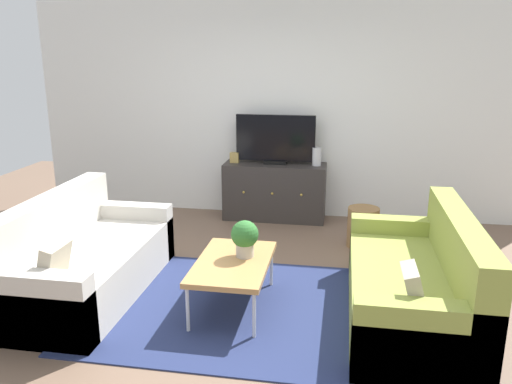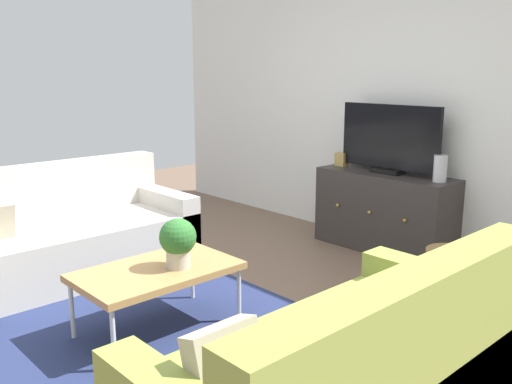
# 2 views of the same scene
# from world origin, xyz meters

# --- Properties ---
(ground_plane) EXTENTS (10.00, 10.00, 0.00)m
(ground_plane) POSITION_xyz_m (0.00, 0.00, 0.00)
(ground_plane) COLOR brown
(wall_back) EXTENTS (6.40, 0.12, 2.70)m
(wall_back) POSITION_xyz_m (0.00, 2.55, 1.35)
(wall_back) COLOR white
(wall_back) RESTS_ON ground_plane
(area_rug) EXTENTS (2.50, 1.90, 0.01)m
(area_rug) POSITION_xyz_m (0.00, -0.15, 0.01)
(area_rug) COLOR navy
(area_rug) RESTS_ON ground_plane
(couch_left_side) EXTENTS (0.90, 1.88, 0.87)m
(couch_left_side) POSITION_xyz_m (-1.44, -0.10, 0.29)
(couch_left_side) COLOR beige
(couch_left_side) RESTS_ON ground_plane
(couch_right_side) EXTENTS (0.90, 1.88, 0.87)m
(couch_right_side) POSITION_xyz_m (1.44, -0.10, 0.29)
(couch_right_side) COLOR olive
(couch_right_side) RESTS_ON ground_plane
(coffee_table) EXTENTS (0.59, 0.98, 0.42)m
(coffee_table) POSITION_xyz_m (-0.06, -0.14, 0.39)
(coffee_table) COLOR #B7844C
(coffee_table) RESTS_ON ground_plane
(potted_plant) EXTENTS (0.23, 0.23, 0.31)m
(potted_plant) POSITION_xyz_m (0.02, -0.03, 0.59)
(potted_plant) COLOR #B7B2A8
(potted_plant) RESTS_ON coffee_table
(tv_console) EXTENTS (1.27, 0.47, 0.71)m
(tv_console) POSITION_xyz_m (-0.04, 2.27, 0.36)
(tv_console) COLOR #332D2B
(tv_console) RESTS_ON ground_plane
(flat_screen_tv) EXTENTS (0.98, 0.16, 0.61)m
(flat_screen_tv) POSITION_xyz_m (-0.04, 2.29, 1.02)
(flat_screen_tv) COLOR black
(flat_screen_tv) RESTS_ON tv_console
(glass_vase) EXTENTS (0.11, 0.11, 0.22)m
(glass_vase) POSITION_xyz_m (0.48, 2.27, 0.82)
(glass_vase) COLOR silver
(glass_vase) RESTS_ON tv_console
(mantel_clock) EXTENTS (0.11, 0.07, 0.13)m
(mantel_clock) POSITION_xyz_m (-0.56, 2.27, 0.78)
(mantel_clock) COLOR tan
(mantel_clock) RESTS_ON tv_console
(wicker_basket) EXTENTS (0.34, 0.34, 0.44)m
(wicker_basket) POSITION_xyz_m (1.04, 1.47, 0.22)
(wicker_basket) COLOR olive
(wicker_basket) RESTS_ON ground_plane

